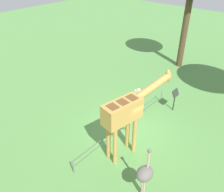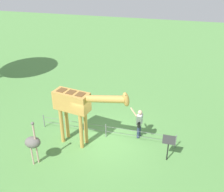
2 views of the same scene
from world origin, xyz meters
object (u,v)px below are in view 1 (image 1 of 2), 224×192
(visitor, at_px, (138,99))
(info_sign, at_px, (175,96))
(ostrich, at_px, (145,174))
(giraffe, at_px, (128,111))

(visitor, xyz_separation_m, info_sign, (1.55, -1.41, 0.05))
(ostrich, xyz_separation_m, info_sign, (5.68, 1.74, -0.23))
(visitor, height_order, info_sign, visitor)
(ostrich, height_order, info_sign, ostrich)
(visitor, bearing_deg, giraffe, -154.52)
(giraffe, relative_size, ostrich, 1.68)
(giraffe, bearing_deg, visitor, 25.48)
(ostrich, bearing_deg, info_sign, 17.06)
(giraffe, xyz_separation_m, ostrich, (-1.41, -1.85, -1.05))
(ostrich, relative_size, info_sign, 1.70)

